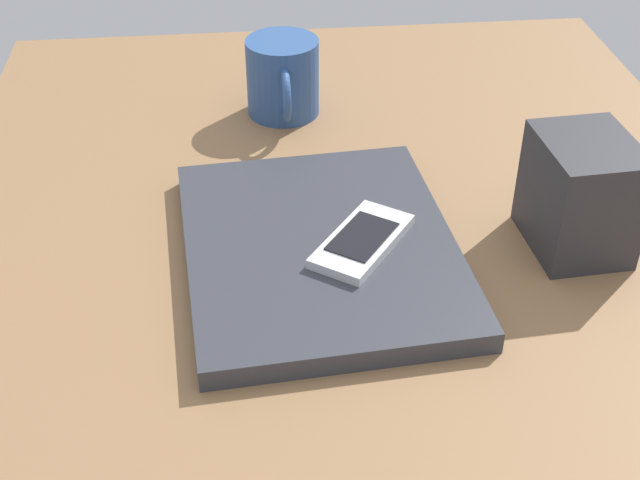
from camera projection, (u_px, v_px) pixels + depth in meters
The scene contains 5 objects.
desk_surface at pixel (370, 314), 75.11cm from camera, with size 120.00×80.00×3.00cm, color olive.
laptop_closed at pixel (320, 249), 78.61cm from camera, with size 30.03×23.97×2.03cm, color #33353D.
cell_phone_on_laptop at pixel (359, 241), 77.03cm from camera, with size 11.85×10.60×1.05cm.
desk_organizer at pixel (580, 195), 77.99cm from camera, with size 10.05×8.08×10.67cm, color #2D2D33.
coffee_mug at pixel (283, 78), 99.52cm from camera, with size 11.65×8.33×8.89cm.
Camera 1 is at (56.28, -10.24, 50.80)cm, focal length 48.79 mm.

